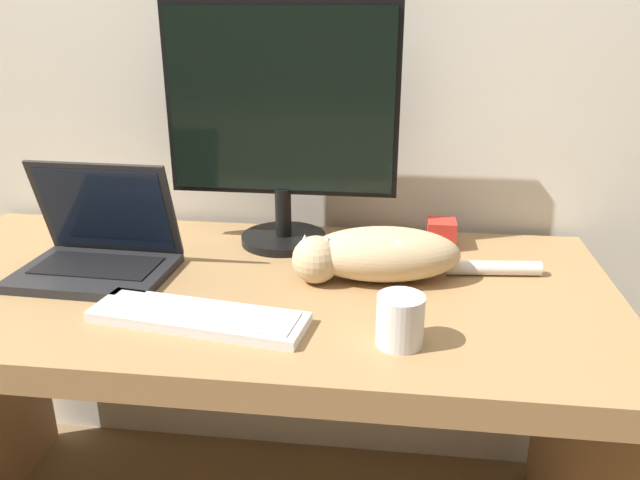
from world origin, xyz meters
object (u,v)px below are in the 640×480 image
monitor (281,121)px  external_keyboard (198,317)px  cat (378,254)px  coffee_mug (400,320)px  laptop (98,252)px

monitor → external_keyboard: monitor is taller
external_keyboard → cat: bearing=44.6°
external_keyboard → coffee_mug: (0.37, -0.03, 0.04)m
monitor → coffee_mug: size_ratio=6.17×
laptop → external_keyboard: 0.35m
coffee_mug → cat: bearing=100.3°
laptop → cat: (0.61, 0.04, 0.01)m
cat → external_keyboard: bearing=-149.5°
monitor → laptop: monitor is taller
external_keyboard → cat: size_ratio=0.79×
external_keyboard → cat: cat is taller
monitor → coffee_mug: bearing=-58.2°
cat → coffee_mug: size_ratio=5.84×
external_keyboard → monitor: bearing=87.3°
monitor → laptop: 0.51m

